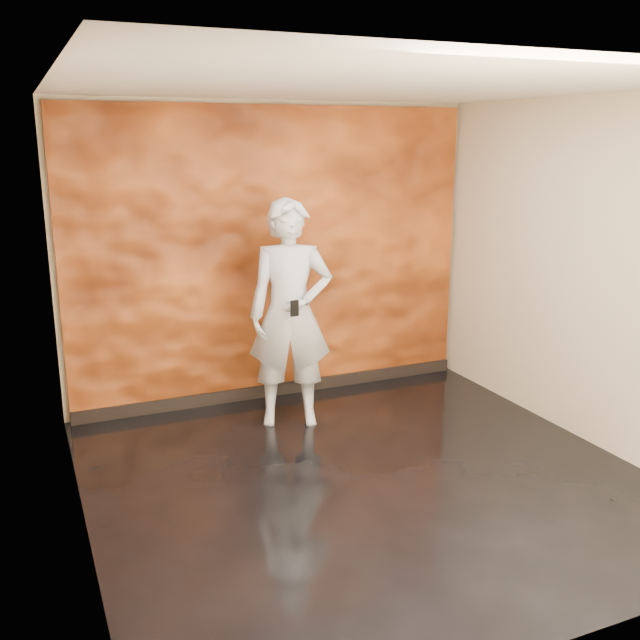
% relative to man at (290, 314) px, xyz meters
% --- Properties ---
extents(room, '(4.02, 4.02, 2.81)m').
position_rel_man_xyz_m(room, '(0.12, -1.24, 0.41)').
color(room, black).
rests_on(room, ground).
extents(feature_wall, '(3.90, 0.06, 2.75)m').
position_rel_man_xyz_m(feature_wall, '(0.12, 0.72, 0.39)').
color(feature_wall, orange).
rests_on(feature_wall, ground).
extents(baseboard, '(3.90, 0.04, 0.12)m').
position_rel_man_xyz_m(baseboard, '(0.12, 0.68, -0.93)').
color(baseboard, black).
rests_on(baseboard, ground).
extents(man, '(0.84, 0.68, 1.98)m').
position_rel_man_xyz_m(man, '(0.00, 0.00, 0.00)').
color(man, '#9197A0').
rests_on(man, ground).
extents(phone, '(0.07, 0.02, 0.14)m').
position_rel_man_xyz_m(phone, '(-0.06, -0.26, 0.11)').
color(phone, black).
rests_on(phone, man).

